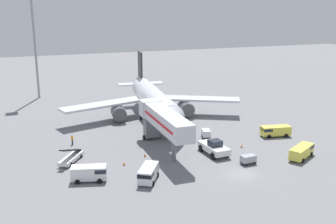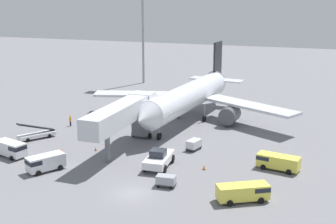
% 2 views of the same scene
% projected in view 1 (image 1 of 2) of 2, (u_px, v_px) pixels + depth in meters
% --- Properties ---
extents(ground_plane, '(300.00, 300.00, 0.00)m').
position_uv_depth(ground_plane, '(242.00, 174.00, 57.41)').
color(ground_plane, slate).
extents(airplane_at_gate, '(38.08, 36.21, 12.49)m').
position_uv_depth(airplane_at_gate, '(153.00, 99.00, 83.45)').
color(airplane_at_gate, silver).
rests_on(airplane_at_gate, ground).
extents(jet_bridge, '(3.53, 18.11, 6.97)m').
position_uv_depth(jet_bridge, '(162.00, 119.00, 65.80)').
color(jet_bridge, silver).
rests_on(jet_bridge, ground).
extents(pushback_tug, '(3.26, 6.12, 2.43)m').
position_uv_depth(pushback_tug, '(214.00, 147.00, 64.79)').
color(pushback_tug, white).
rests_on(pushback_tug, ground).
extents(belt_loader_truck, '(4.50, 5.66, 2.88)m').
position_uv_depth(belt_loader_truck, '(71.00, 157.00, 61.79)').
color(belt_loader_truck, white).
rests_on(belt_loader_truck, ground).
extents(service_van_mid_left, '(5.80, 4.44, 1.88)m').
position_uv_depth(service_van_mid_left, '(302.00, 151.00, 63.32)').
color(service_van_mid_left, '#E5DB4C').
rests_on(service_van_mid_left, ground).
extents(service_van_mid_right, '(5.09, 3.10, 2.11)m').
position_uv_depth(service_van_mid_right, '(90.00, 173.00, 55.01)').
color(service_van_mid_right, white).
rests_on(service_van_mid_right, ground).
extents(service_van_rear_left, '(4.12, 5.01, 2.05)m').
position_uv_depth(service_van_rear_left, '(148.00, 173.00, 54.86)').
color(service_van_rear_left, white).
rests_on(service_van_rear_left, ground).
extents(service_van_near_right, '(5.56, 2.90, 1.89)m').
position_uv_depth(service_van_near_right, '(275.00, 130.00, 73.56)').
color(service_van_near_right, '#E5DB4C').
rests_on(service_van_near_right, ground).
extents(baggage_cart_near_left, '(2.29, 1.42, 1.35)m').
position_uv_depth(baggage_cart_near_left, '(248.00, 159.00, 60.93)').
color(baggage_cart_near_left, '#38383D').
rests_on(baggage_cart_near_left, ground).
extents(baggage_cart_far_left, '(1.91, 2.51, 1.49)m').
position_uv_depth(baggage_cart_far_left, '(206.00, 133.00, 72.79)').
color(baggage_cart_far_left, '#38383D').
rests_on(baggage_cart_far_left, ground).
extents(ground_crew_worker_foreground, '(0.45, 0.45, 1.80)m').
position_uv_depth(ground_crew_worker_foreground, '(72.00, 139.00, 69.19)').
color(ground_crew_worker_foreground, '#1E2333').
rests_on(ground_crew_worker_foreground, ground).
extents(safety_cone_alpha, '(0.34, 0.34, 0.52)m').
position_uv_depth(safety_cone_alpha, '(145.00, 155.00, 63.98)').
color(safety_cone_alpha, black).
rests_on(safety_cone_alpha, ground).
extents(safety_cone_bravo, '(0.38, 0.38, 0.59)m').
position_uv_depth(safety_cone_bravo, '(242.00, 146.00, 67.93)').
color(safety_cone_bravo, black).
rests_on(safety_cone_bravo, ground).
extents(safety_cone_charlie, '(0.37, 0.37, 0.57)m').
position_uv_depth(safety_cone_charlie, '(124.00, 164.00, 60.47)').
color(safety_cone_charlie, black).
rests_on(safety_cone_charlie, ground).
extents(apron_light_mast, '(2.40, 2.40, 30.96)m').
position_uv_depth(apron_light_mast, '(32.00, 14.00, 98.71)').
color(apron_light_mast, '#93969B').
rests_on(apron_light_mast, ground).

